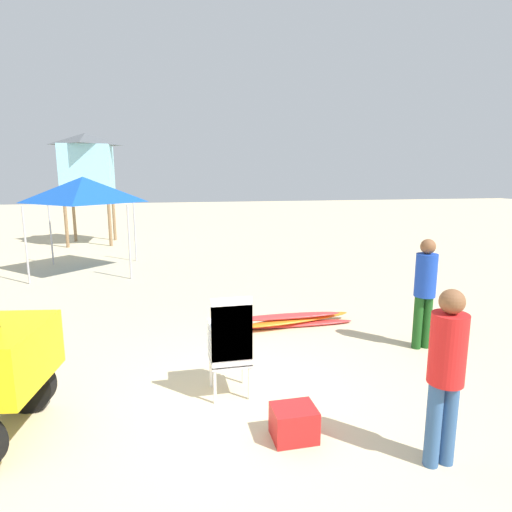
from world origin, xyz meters
TOP-DOWN VIEW (x-y plane):
  - ground at (0.00, 0.00)m, footprint 80.00×80.00m
  - stacked_plastic_chairs at (0.15, 0.23)m, footprint 0.48×0.48m
  - surfboard_pile at (1.62, 2.43)m, footprint 2.32×0.65m
  - lifeguard_near_left at (1.85, -1.40)m, footprint 0.32×0.32m
  - lifeguard_near_center at (3.31, 1.08)m, footprint 0.32×0.32m
  - popup_canopy at (-2.67, 8.00)m, footprint 2.50×2.50m
  - lifeguard_tower at (-3.34, 13.26)m, footprint 1.98×1.98m
  - traffic_cone_near at (4.28, 1.63)m, footprint 0.32×0.32m
  - cooler_box at (0.65, -0.73)m, footprint 0.45×0.36m

SIDE VIEW (x-z plane):
  - ground at x=0.00m, z-range 0.00..0.00m
  - surfboard_pile at x=1.62m, z-range 0.00..0.24m
  - cooler_box at x=0.65m, z-range 0.00..0.34m
  - traffic_cone_near at x=4.28m, z-range 0.00..0.45m
  - stacked_plastic_chairs at x=0.15m, z-range 0.10..1.39m
  - lifeguard_near_left at x=1.85m, z-range 0.13..1.82m
  - lifeguard_near_center at x=3.31m, z-range 0.13..1.86m
  - popup_canopy at x=-2.67m, z-range 0.97..3.61m
  - lifeguard_tower at x=-3.34m, z-range 1.02..5.31m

